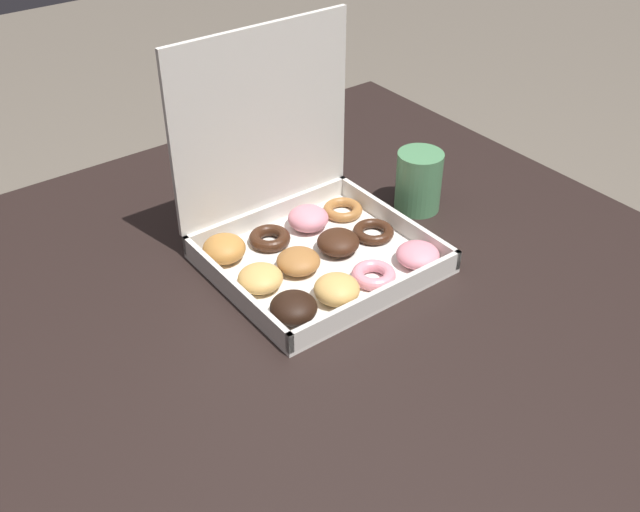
# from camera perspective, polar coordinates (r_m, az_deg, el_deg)

# --- Properties ---
(dining_table) EXTENTS (1.12, 1.03, 0.76)m
(dining_table) POSITION_cam_1_polar(r_m,az_deg,el_deg) (1.13, -1.36, -6.02)
(dining_table) COLOR black
(dining_table) RESTS_ON ground_plane
(donut_box) EXTENTS (0.30, 0.28, 0.32)m
(donut_box) POSITION_cam_1_polar(r_m,az_deg,el_deg) (1.10, -1.29, 2.41)
(donut_box) COLOR silver
(donut_box) RESTS_ON dining_table
(coffee_mug) EXTENTS (0.07, 0.07, 0.10)m
(coffee_mug) POSITION_cam_1_polar(r_m,az_deg,el_deg) (1.23, 7.53, 5.75)
(coffee_mug) COLOR #4C8456
(coffee_mug) RESTS_ON dining_table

